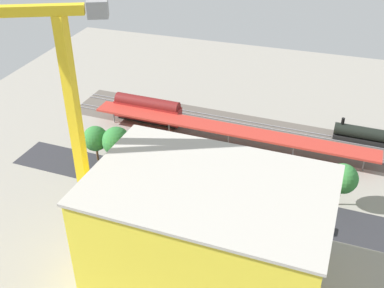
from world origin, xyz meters
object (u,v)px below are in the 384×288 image
platform_canopy_near (229,129)px  box_truck_0 (290,235)px  street_tree_5 (183,148)px  street_tree_0 (343,179)px  locomotive (372,136)px  freight_coach_far (148,109)px  traffic_light (259,201)px  parked_car_0 (318,227)px  tower_crane (55,123)px  parked_car_2 (237,209)px  box_truck_1 (256,227)px  parked_car_4 (159,193)px  street_tree_1 (116,141)px  construction_building (208,249)px  parked_car_3 (196,200)px  parked_car_1 (275,217)px  street_tree_4 (95,139)px

platform_canopy_near → box_truck_0: bearing=122.5°
street_tree_5 → street_tree_0: bearing=177.4°
locomotive → box_truck_0: 38.60m
freight_coach_far → traffic_light: bearing=139.0°
parked_car_0 → tower_crane: bearing=26.1°
platform_canopy_near → tower_crane: (14.43, 39.19, 20.01)m
locomotive → parked_car_2: (22.34, 31.70, -1.01)m
box_truck_0 → box_truck_1: bearing=-2.8°
box_truck_1 → street_tree_0: size_ratio=1.02×
freight_coach_far → street_tree_0: street_tree_0 is taller
freight_coach_far → street_tree_0: 47.99m
parked_car_2 → tower_crane: 36.03m
parked_car_2 → locomotive: bearing=-125.2°
parked_car_0 → parked_car_4: (28.80, -0.22, 0.04)m
tower_crane → parked_car_0: bearing=-153.9°
parked_car_0 → street_tree_1: (40.60, -7.77, 4.48)m
construction_building → box_truck_1: 18.20m
platform_canopy_near → parked_car_4: 23.10m
platform_canopy_near → box_truck_0: 31.45m
parked_car_0 → box_truck_0: 6.36m
parked_car_3 → street_tree_1: size_ratio=0.58×
parked_car_1 → street_tree_0: (-10.00, -7.82, 4.90)m
traffic_light → tower_crane: bearing=31.9°
parked_car_4 → construction_building: bearing=127.0°
tower_crane → street_tree_1: bearing=-78.5°
parked_car_2 → street_tree_4: 32.29m
parked_car_2 → construction_building: construction_building is taller
parked_car_3 → box_truck_0: bearing=164.4°
parked_car_0 → parked_car_2: (13.96, -0.11, 0.03)m
parked_car_3 → box_truck_0: 18.08m
parked_car_0 → parked_car_3: parked_car_3 is taller
box_truck_1 → parked_car_0: bearing=-155.4°
street_tree_0 → street_tree_5: (29.86, -1.36, -0.45)m
parked_car_4 → street_tree_5: street_tree_5 is taller
parked_car_2 → street_tree_0: bearing=-154.8°
parked_car_1 → traffic_light: traffic_light is taller
platform_canopy_near → parked_car_2: (-7.09, 21.67, -2.97)m
parked_car_3 → street_tree_5: 11.62m
parked_car_4 → street_tree_5: bearing=-100.7°
street_tree_0 → street_tree_4: (47.89, 0.58, -0.56)m
parked_car_4 → street_tree_0: street_tree_0 is taller
parked_car_1 → parked_car_3: parked_car_1 is taller
parked_car_1 → box_truck_1: (2.46, 4.60, 0.91)m
platform_canopy_near → street_tree_4: (24.05, 14.36, 1.45)m
parked_car_0 → parked_car_4: parked_car_4 is taller
parked_car_4 → street_tree_4: size_ratio=0.58×
box_truck_1 → box_truck_0: bearing=177.2°
tower_crane → box_truck_1: bearing=-153.3°
freight_coach_far → box_truck_1: 44.12m
locomotive → traffic_light: traffic_light is taller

